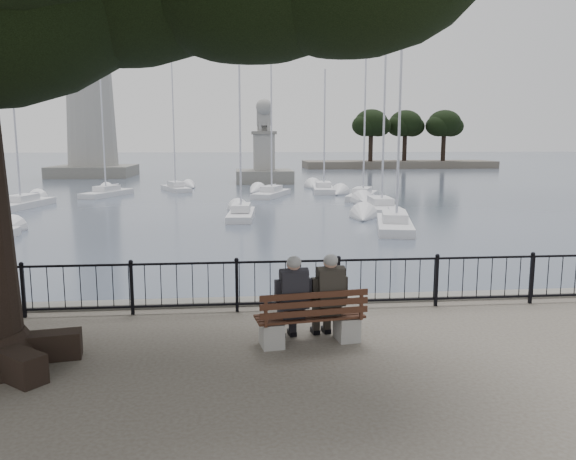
{
  "coord_description": "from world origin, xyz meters",
  "views": [
    {
      "loc": [
        -1.01,
        -8.14,
        3.31
      ],
      "look_at": [
        0.0,
        2.5,
        1.6
      ],
      "focal_mm": 35.0,
      "sensor_mm": 36.0,
      "label": 1
    }
  ],
  "objects": [
    {
      "name": "harbor",
      "position": [
        0.0,
        3.0,
        -0.5
      ],
      "size": [
        260.0,
        260.0,
        1.2
      ],
      "color": "slate",
      "rests_on": "ground"
    },
    {
      "name": "railing",
      "position": [
        0.0,
        2.5,
        0.56
      ],
      "size": [
        22.06,
        0.06,
        1.0
      ],
      "color": "black",
      "rests_on": "ground"
    },
    {
      "name": "bench",
      "position": [
        0.19,
        0.62,
        0.33
      ],
      "size": [
        1.85,
        0.79,
        0.94
      ],
      "color": "gray",
      "rests_on": "ground"
    },
    {
      "name": "person_left",
      "position": [
        -0.11,
        0.68,
        0.69
      ],
      "size": [
        0.48,
        0.78,
        1.5
      ],
      "color": "black",
      "rests_on": "ground"
    },
    {
      "name": "person_right",
      "position": [
        0.5,
        0.77,
        0.69
      ],
      "size": [
        0.48,
        0.78,
        1.5
      ],
      "color": "black",
      "rests_on": "ground"
    },
    {
      "name": "lighthouse",
      "position": [
        -18.0,
        62.0,
        10.97
      ],
      "size": [
        9.26,
        9.26,
        28.59
      ],
      "color": "slate",
      "rests_on": "ground"
    },
    {
      "name": "lion_monument",
      "position": [
        2.0,
        49.94,
        1.13
      ],
      "size": [
        5.75,
        5.75,
        8.54
      ],
      "color": "slate",
      "rests_on": "ground"
    },
    {
      "name": "sailboat_b",
      "position": [
        -0.69,
        23.12,
        -0.65
      ],
      "size": [
        1.71,
        4.93,
        11.4
      ],
      "color": "silver",
      "rests_on": "ground"
    },
    {
      "name": "sailboat_c",
      "position": [
        6.76,
        18.47,
        -0.69
      ],
      "size": [
        2.9,
        5.98,
        10.86
      ],
      "color": "silver",
      "rests_on": "ground"
    },
    {
      "name": "sailboat_d",
      "position": [
        7.94,
        25.67,
        -0.7
      ],
      "size": [
        1.96,
        6.06,
        10.72
      ],
      "color": "silver",
      "rests_on": "ground"
    },
    {
      "name": "sailboat_e",
      "position": [
        -14.76,
        29.54,
        -0.63
      ],
      "size": [
        2.61,
        5.9,
        13.19
      ],
      "color": "silver",
      "rests_on": "ground"
    },
    {
      "name": "sailboat_f",
      "position": [
        1.81,
        35.28,
        -0.69
      ],
      "size": [
        3.46,
        5.69,
        10.49
      ],
      "color": "silver",
      "rests_on": "ground"
    },
    {
      "name": "sailboat_g",
      "position": [
        6.45,
        38.92,
        -0.7
      ],
      "size": [
        2.3,
        6.15,
        10.31
      ],
      "color": "silver",
      "rests_on": "ground"
    },
    {
      "name": "sailboat_h",
      "position": [
        -6.12,
        41.09,
        -0.66
      ],
      "size": [
        3.11,
        5.03,
        10.96
      ],
      "color": "silver",
      "rests_on": "ground"
    },
    {
      "name": "sailboat_i",
      "position": [
        8.48,
        33.04,
        -0.66
      ],
      "size": [
        3.56,
        5.81,
        11.76
      ],
      "color": "silver",
      "rests_on": "ground"
    },
    {
      "name": "sailboat_j",
      "position": [
        -11.0,
        36.8,
        -0.65
      ],
      "size": [
        3.38,
        5.57,
        12.15
      ],
      "color": "silver",
      "rests_on": "ground"
    },
    {
      "name": "far_shore",
      "position": [
        25.54,
        79.46,
        3.0
      ],
      "size": [
        30.0,
        8.6,
        9.18
      ],
      "color": "#4F473C",
      "rests_on": "ground"
    }
  ]
}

